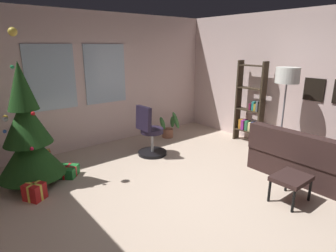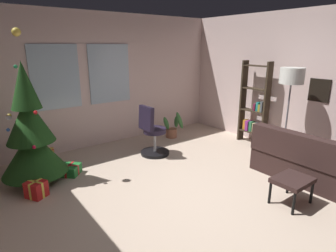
{
  "view_description": "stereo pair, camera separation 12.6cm",
  "coord_description": "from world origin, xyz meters",
  "px_view_note": "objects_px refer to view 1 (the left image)",
  "views": [
    {
      "loc": [
        -2.55,
        -2.32,
        2.07
      ],
      "look_at": [
        -0.26,
        0.5,
        1.02
      ],
      "focal_mm": 29.82,
      "sensor_mm": 36.0,
      "label": 1
    },
    {
      "loc": [
        -2.45,
        -2.4,
        2.07
      ],
      "look_at": [
        -0.26,
        0.5,
        1.02
      ],
      "focal_mm": 29.82,
      "sensor_mm": 36.0,
      "label": 2
    }
  ],
  "objects_px": {
    "footstool": "(291,180)",
    "gift_box_green": "(67,171)",
    "couch": "(329,165)",
    "holiday_tree": "(28,136)",
    "floor_lamp": "(287,80)",
    "gift_box_red": "(34,192)",
    "office_chair": "(150,136)",
    "gift_box_gold": "(45,159)",
    "bookshelf": "(250,108)",
    "potted_plant": "(169,128)"
  },
  "relations": [
    {
      "from": "gift_box_red",
      "to": "floor_lamp",
      "type": "bearing_deg",
      "value": -17.9
    },
    {
      "from": "bookshelf",
      "to": "potted_plant",
      "type": "xyz_separation_m",
      "value": [
        -1.15,
        1.35,
        -0.56
      ]
    },
    {
      "from": "holiday_tree",
      "to": "office_chair",
      "type": "height_order",
      "value": "holiday_tree"
    },
    {
      "from": "holiday_tree",
      "to": "floor_lamp",
      "type": "xyz_separation_m",
      "value": [
        3.95,
        -1.8,
        0.69
      ]
    },
    {
      "from": "bookshelf",
      "to": "office_chair",
      "type": "bearing_deg",
      "value": 161.11
    },
    {
      "from": "gift_box_red",
      "to": "floor_lamp",
      "type": "relative_size",
      "value": 0.19
    },
    {
      "from": "gift_box_gold",
      "to": "office_chair",
      "type": "xyz_separation_m",
      "value": [
        1.76,
        -0.72,
        0.26
      ]
    },
    {
      "from": "holiday_tree",
      "to": "bookshelf",
      "type": "height_order",
      "value": "holiday_tree"
    },
    {
      "from": "gift_box_gold",
      "to": "potted_plant",
      "type": "distance_m",
      "value": 2.74
    },
    {
      "from": "gift_box_green",
      "to": "potted_plant",
      "type": "xyz_separation_m",
      "value": [
        2.58,
        0.51,
        0.14
      ]
    },
    {
      "from": "couch",
      "to": "bookshelf",
      "type": "relative_size",
      "value": 1.15
    },
    {
      "from": "gift_box_red",
      "to": "gift_box_green",
      "type": "height_order",
      "value": "gift_box_red"
    },
    {
      "from": "gift_box_green",
      "to": "gift_box_gold",
      "type": "relative_size",
      "value": 1.24
    },
    {
      "from": "holiday_tree",
      "to": "gift_box_red",
      "type": "height_order",
      "value": "holiday_tree"
    },
    {
      "from": "couch",
      "to": "footstool",
      "type": "relative_size",
      "value": 3.97
    },
    {
      "from": "holiday_tree",
      "to": "bookshelf",
      "type": "distance_m",
      "value": 4.32
    },
    {
      "from": "gift_box_red",
      "to": "potted_plant",
      "type": "height_order",
      "value": "potted_plant"
    },
    {
      "from": "holiday_tree",
      "to": "office_chair",
      "type": "distance_m",
      "value": 2.13
    },
    {
      "from": "bookshelf",
      "to": "floor_lamp",
      "type": "bearing_deg",
      "value": -106.76
    },
    {
      "from": "bookshelf",
      "to": "floor_lamp",
      "type": "height_order",
      "value": "bookshelf"
    },
    {
      "from": "gift_box_gold",
      "to": "bookshelf",
      "type": "relative_size",
      "value": 0.19
    },
    {
      "from": "footstool",
      "to": "gift_box_green",
      "type": "relative_size",
      "value": 1.2
    },
    {
      "from": "gift_box_red",
      "to": "bookshelf",
      "type": "relative_size",
      "value": 0.18
    },
    {
      "from": "holiday_tree",
      "to": "gift_box_green",
      "type": "relative_size",
      "value": 5.42
    },
    {
      "from": "bookshelf",
      "to": "gift_box_red",
      "type": "bearing_deg",
      "value": 174.64
    },
    {
      "from": "footstool",
      "to": "gift_box_green",
      "type": "bearing_deg",
      "value": 127.92
    },
    {
      "from": "office_chair",
      "to": "bookshelf",
      "type": "height_order",
      "value": "bookshelf"
    },
    {
      "from": "potted_plant",
      "to": "gift_box_red",
      "type": "bearing_deg",
      "value": -163.54
    },
    {
      "from": "footstool",
      "to": "gift_box_green",
      "type": "xyz_separation_m",
      "value": [
        -2.1,
        2.69,
        -0.24
      ]
    },
    {
      "from": "holiday_tree",
      "to": "gift_box_gold",
      "type": "bearing_deg",
      "value": 59.47
    },
    {
      "from": "footstool",
      "to": "floor_lamp",
      "type": "bearing_deg",
      "value": 34.78
    },
    {
      "from": "couch",
      "to": "gift_box_red",
      "type": "height_order",
      "value": "couch"
    },
    {
      "from": "office_chair",
      "to": "gift_box_green",
      "type": "bearing_deg",
      "value": 176.07
    },
    {
      "from": "couch",
      "to": "floor_lamp",
      "type": "relative_size",
      "value": 1.19
    },
    {
      "from": "holiday_tree",
      "to": "office_chair",
      "type": "relative_size",
      "value": 2.33
    },
    {
      "from": "gift_box_green",
      "to": "bookshelf",
      "type": "bearing_deg",
      "value": -12.7
    },
    {
      "from": "footstool",
      "to": "potted_plant",
      "type": "relative_size",
      "value": 0.8
    },
    {
      "from": "bookshelf",
      "to": "potted_plant",
      "type": "relative_size",
      "value": 2.77
    },
    {
      "from": "footstool",
      "to": "potted_plant",
      "type": "bearing_deg",
      "value": 81.49
    },
    {
      "from": "gift_box_red",
      "to": "gift_box_green",
      "type": "xyz_separation_m",
      "value": [
        0.61,
        0.43,
        -0.04
      ]
    },
    {
      "from": "couch",
      "to": "potted_plant",
      "type": "bearing_deg",
      "value": 99.48
    },
    {
      "from": "gift_box_gold",
      "to": "footstool",
      "type": "bearing_deg",
      "value": -55.63
    },
    {
      "from": "bookshelf",
      "to": "footstool",
      "type": "bearing_deg",
      "value": -131.42
    },
    {
      "from": "holiday_tree",
      "to": "gift_box_red",
      "type": "relative_size",
      "value": 7.06
    },
    {
      "from": "gift_box_gold",
      "to": "floor_lamp",
      "type": "distance_m",
      "value": 4.53
    },
    {
      "from": "gift_box_red",
      "to": "gift_box_gold",
      "type": "height_order",
      "value": "gift_box_gold"
    },
    {
      "from": "couch",
      "to": "holiday_tree",
      "type": "distance_m",
      "value": 4.62
    },
    {
      "from": "couch",
      "to": "holiday_tree",
      "type": "xyz_separation_m",
      "value": [
        -3.62,
        2.83,
        0.5
      ]
    },
    {
      "from": "bookshelf",
      "to": "holiday_tree",
      "type": "bearing_deg",
      "value": 168.08
    },
    {
      "from": "gift_box_green",
      "to": "office_chair",
      "type": "xyz_separation_m",
      "value": [
        1.59,
        -0.11,
        0.31
      ]
    }
  ]
}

